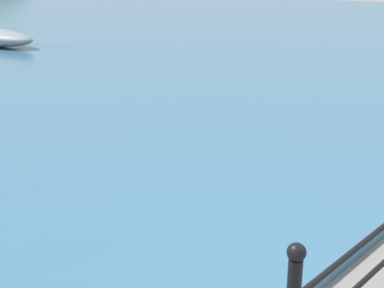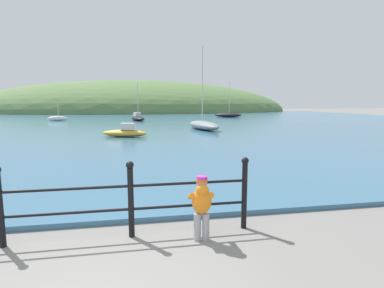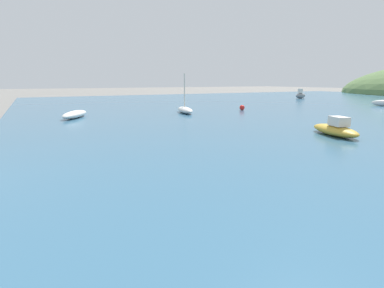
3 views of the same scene
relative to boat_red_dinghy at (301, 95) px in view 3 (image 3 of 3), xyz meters
name	(u,v)px [view 3 (image 3 of 3)]	position (x,y,z in m)	size (l,w,h in m)	color
boat_red_dinghy	(301,95)	(0.00, 0.00, 0.00)	(1.13, 2.17, 1.27)	gray
boat_mid_harbor	(384,103)	(12.58, -3.12, -0.12)	(2.14, 1.11, 2.21)	silver
boat_far_left	(335,129)	(20.45, -20.28, -0.15)	(2.86, 1.74, 0.81)	gold
boat_green_fishing	(185,110)	(9.48, -21.81, -0.18)	(3.02, 1.39, 2.77)	silver
boat_blue_hull	(75,114)	(8.83, -29.11, -0.19)	(3.17, 2.25, 0.44)	silver
mooring_buoy	(242,108)	(9.63, -16.89, -0.21)	(0.40, 0.40, 0.40)	red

